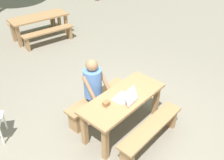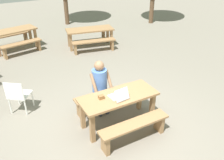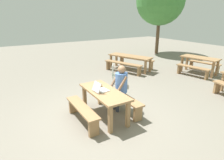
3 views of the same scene
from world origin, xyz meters
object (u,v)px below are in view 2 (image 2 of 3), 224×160
(picnic_table_front, at_px, (118,101))
(picnic_table_distant, at_px, (90,32))
(small_pouch, at_px, (101,97))
(person_seated, at_px, (100,83))
(plastic_chair, at_px, (18,95))
(picnic_table_mid, at_px, (14,33))
(laptop, at_px, (119,95))

(picnic_table_front, relative_size, picnic_table_distant, 0.88)
(picnic_table_front, bearing_deg, small_pouch, 170.21)
(picnic_table_front, distance_m, picnic_table_distant, 4.81)
(person_seated, xyz_separation_m, plastic_chair, (-1.67, 0.91, -0.31))
(small_pouch, bearing_deg, plastic_chair, 134.72)
(picnic_table_front, distance_m, picnic_table_mid, 5.79)
(picnic_table_mid, bearing_deg, person_seated, -89.56)
(picnic_table_front, height_order, laptop, laptop)
(laptop, relative_size, small_pouch, 3.42)
(picnic_table_front, distance_m, laptop, 0.21)
(small_pouch, xyz_separation_m, picnic_table_mid, (-0.82, 5.60, -0.14))
(laptop, relative_size, picnic_table_distant, 0.20)
(person_seated, height_order, plastic_chair, person_seated)
(small_pouch, bearing_deg, picnic_table_front, -9.79)
(plastic_chair, distance_m, picnic_table_mid, 4.21)
(picnic_table_distant, bearing_deg, plastic_chair, -125.14)
(picnic_table_front, height_order, picnic_table_distant, picnic_table_front)
(laptop, distance_m, picnic_table_mid, 5.87)
(plastic_chair, bearing_deg, picnic_table_mid, -61.31)
(picnic_table_front, relative_size, picnic_table_mid, 0.96)
(picnic_table_front, xyz_separation_m, picnic_table_mid, (-1.19, 5.67, 0.03))
(person_seated, distance_m, plastic_chair, 1.93)
(picnic_table_front, height_order, small_pouch, small_pouch)
(small_pouch, relative_size, picnic_table_mid, 0.07)
(small_pouch, distance_m, picnic_table_distant, 4.87)
(picnic_table_mid, bearing_deg, plastic_chair, -109.72)
(person_seated, bearing_deg, picnic_table_front, -77.90)
(plastic_chair, xyz_separation_m, picnic_table_distant, (3.22, 3.09, 0.14))
(plastic_chair, distance_m, picnic_table_distant, 4.46)
(picnic_table_front, height_order, person_seated, person_seated)
(person_seated, distance_m, picnic_table_distant, 4.29)
(laptop, bearing_deg, picnic_table_distant, -112.60)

